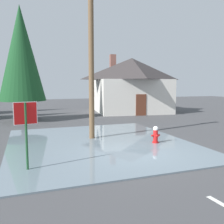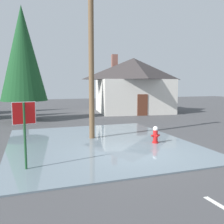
# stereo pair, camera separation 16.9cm
# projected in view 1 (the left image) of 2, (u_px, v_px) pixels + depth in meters

# --- Properties ---
(ground_plane) EXTENTS (80.00, 80.00, 0.10)m
(ground_plane) POSITION_uv_depth(u_px,v_px,m) (135.00, 154.00, 10.36)
(ground_plane) COLOR #424244
(flood_puddle) EXTENTS (8.58, 9.65, 0.06)m
(flood_puddle) POSITION_uv_depth(u_px,v_px,m) (99.00, 143.00, 12.11)
(flood_puddle) COLOR slate
(flood_puddle) RESTS_ON ground
(lane_stop_bar) EXTENTS (3.66, 0.59, 0.01)m
(lane_stop_bar) POSITION_uv_depth(u_px,v_px,m) (153.00, 171.00, 8.27)
(lane_stop_bar) COLOR silver
(lane_stop_bar) RESTS_ON ground
(stop_sign_near) EXTENTS (0.75, 0.14, 2.34)m
(stop_sign_near) POSITION_uv_depth(u_px,v_px,m) (26.00, 122.00, 8.06)
(stop_sign_near) COLOR #1E4C28
(stop_sign_near) RESTS_ON ground
(fire_hydrant) EXTENTS (0.44, 0.38, 0.88)m
(fire_hydrant) POSITION_uv_depth(u_px,v_px,m) (156.00, 135.00, 11.95)
(fire_hydrant) COLOR red
(fire_hydrant) RESTS_ON ground
(utility_pole) EXTENTS (1.60, 0.28, 8.17)m
(utility_pole) POSITION_uv_depth(u_px,v_px,m) (91.00, 58.00, 12.56)
(utility_pole) COLOR brown
(utility_pole) RESTS_ON ground
(house) EXTENTS (8.44, 7.55, 6.07)m
(house) POSITION_uv_depth(u_px,v_px,m) (131.00, 84.00, 25.53)
(house) COLOR beige
(house) RESTS_ON ground
(pine_tree_short_left) EXTENTS (3.60, 3.60, 9.01)m
(pine_tree_short_left) POSITION_uv_depth(u_px,v_px,m) (21.00, 54.00, 18.96)
(pine_tree_short_left) COLOR #4C3823
(pine_tree_short_left) RESTS_ON ground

